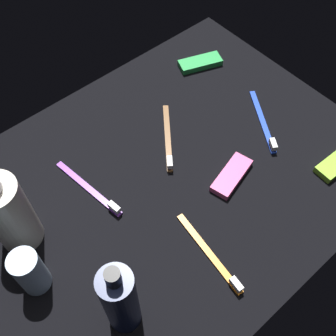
% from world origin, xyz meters
% --- Properties ---
extents(ground_plane, '(0.84, 0.64, 0.01)m').
position_xyz_m(ground_plane, '(0.00, 0.00, -0.01)').
color(ground_plane, black).
extents(lotion_bottle, '(0.05, 0.05, 0.20)m').
position_xyz_m(lotion_bottle, '(0.23, 0.16, 0.09)').
color(lotion_bottle, '#161E42').
rests_on(lotion_bottle, ground_plane).
extents(bodywash_bottle, '(0.08, 0.08, 0.19)m').
position_xyz_m(bodywash_bottle, '(0.29, -0.07, 0.08)').
color(bodywash_bottle, silver).
rests_on(bodywash_bottle, ground_plane).
extents(deodorant_stick, '(0.05, 0.05, 0.10)m').
position_xyz_m(deodorant_stick, '(0.31, 0.02, 0.05)').
color(deodorant_stick, silver).
rests_on(deodorant_stick, ground_plane).
extents(toothbrush_brown, '(0.12, 0.15, 0.02)m').
position_xyz_m(toothbrush_brown, '(-0.06, -0.07, 0.01)').
color(toothbrush_brown, brown).
rests_on(toothbrush_brown, ground_plane).
extents(toothbrush_purple, '(0.04, 0.18, 0.02)m').
position_xyz_m(toothbrush_purple, '(0.14, -0.07, 0.01)').
color(toothbrush_purple, purple).
rests_on(toothbrush_purple, ground_plane).
extents(toothbrush_blue, '(0.11, 0.16, 0.02)m').
position_xyz_m(toothbrush_blue, '(-0.25, 0.04, 0.01)').
color(toothbrush_blue, blue).
rests_on(toothbrush_blue, ground_plane).
extents(toothbrush_orange, '(0.03, 0.18, 0.02)m').
position_xyz_m(toothbrush_orange, '(0.05, 0.18, 0.01)').
color(toothbrush_orange, orange).
rests_on(toothbrush_orange, ground_plane).
extents(snack_bar_green, '(0.11, 0.07, 0.01)m').
position_xyz_m(snack_bar_green, '(-0.27, -0.20, 0.01)').
color(snack_bar_green, green).
rests_on(snack_bar_green, ground_plane).
extents(snack_bar_pink, '(0.11, 0.07, 0.01)m').
position_xyz_m(snack_bar_pink, '(-0.09, 0.08, 0.01)').
color(snack_bar_pink, '#E55999').
rests_on(snack_bar_pink, ground_plane).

